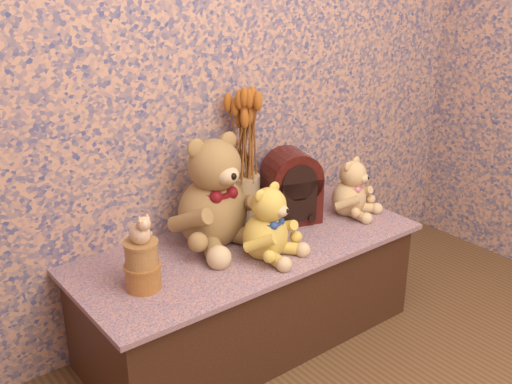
% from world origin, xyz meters
% --- Properties ---
extents(display_shelf, '(1.39, 0.60, 0.43)m').
position_xyz_m(display_shelf, '(0.00, 1.21, 0.22)').
color(display_shelf, navy).
rests_on(display_shelf, ground).
extents(teddy_large, '(0.38, 0.45, 0.47)m').
position_xyz_m(teddy_large, '(-0.08, 1.33, 0.67)').
color(teddy_large, olive).
rests_on(teddy_large, display_shelf).
extents(teddy_medium, '(0.32, 0.35, 0.30)m').
position_xyz_m(teddy_medium, '(0.00, 1.11, 0.58)').
color(teddy_medium, gold).
rests_on(teddy_medium, display_shelf).
extents(teddy_small, '(0.29, 0.31, 0.27)m').
position_xyz_m(teddy_small, '(0.54, 1.19, 0.57)').
color(teddy_small, tan).
rests_on(teddy_small, display_shelf).
extents(cathedral_radio, '(0.26, 0.22, 0.31)m').
position_xyz_m(cathedral_radio, '(0.29, 1.29, 0.59)').
color(cathedral_radio, '#340D09').
rests_on(cathedral_radio, display_shelf).
extents(ceramic_vase, '(0.16, 0.16, 0.21)m').
position_xyz_m(ceramic_vase, '(0.12, 1.39, 0.54)').
color(ceramic_vase, tan).
rests_on(ceramic_vase, display_shelf).
extents(dried_stalks, '(0.21, 0.21, 0.40)m').
position_xyz_m(dried_stalks, '(0.12, 1.39, 0.84)').
color(dried_stalks, '#B0591C').
rests_on(dried_stalks, ceramic_vase).
extents(biscuit_tin_lower, '(0.16, 0.16, 0.09)m').
position_xyz_m(biscuit_tin_lower, '(-0.48, 1.17, 0.48)').
color(biscuit_tin_lower, gold).
rests_on(biscuit_tin_lower, display_shelf).
extents(biscuit_tin_upper, '(0.13, 0.13, 0.09)m').
position_xyz_m(biscuit_tin_upper, '(-0.48, 1.17, 0.56)').
color(biscuit_tin_upper, tan).
rests_on(biscuit_tin_upper, biscuit_tin_lower).
extents(cat_figurine, '(0.09, 0.10, 0.11)m').
position_xyz_m(cat_figurine, '(-0.48, 1.17, 0.67)').
color(cat_figurine, silver).
rests_on(cat_figurine, biscuit_tin_upper).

